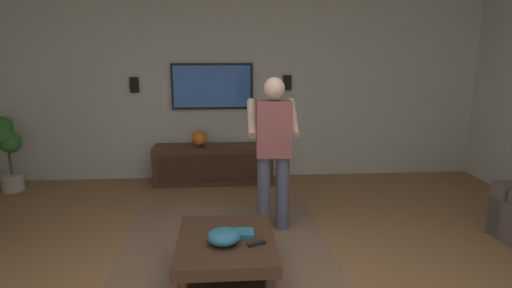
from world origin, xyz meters
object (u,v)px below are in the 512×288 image
Objects in this scene: person_standing at (273,145)px; media_console at (213,164)px; coffee_table at (226,250)px; wall_speaker_left at (287,83)px; potted_plant_tall at (6,144)px; vase_round at (199,138)px; tv at (212,86)px; bowl at (224,236)px; book at (241,233)px; wall_speaker_right at (134,85)px; remote_white at (228,235)px; remote_black at (257,243)px.

media_console is at bearing 23.11° from person_standing.
media_console is (2.75, 0.17, -0.02)m from coffee_table.
wall_speaker_left reaches higher than coffee_table.
person_standing is at bearing -25.59° from coffee_table.
wall_speaker_left is (0.45, -3.85, 0.76)m from potted_plant_tall.
wall_speaker_left is at bearing -83.27° from potted_plant_tall.
media_console is 1.61m from wall_speaker_left.
vase_round is 1.00× the size of wall_speaker_left.
tv is 1.10m from wall_speaker_left.
bowl reaches higher than book.
vase_round is 1.20m from wall_speaker_right.
book is at bearing 164.86° from wall_speaker_left.
coffee_table is 0.18m from book.
coffee_table is 3.45m from wall_speaker_right.
coffee_table is 4.55× the size of vase_round.
tv is at bearing 90.69° from wall_speaker_left.
wall_speaker_right is (0.00, 2.20, -0.02)m from wall_speaker_left.
wall_speaker_left is (3.00, -0.92, 1.13)m from coffee_table.
tv reaches higher than wall_speaker_right.
coffee_table is 3.34m from wall_speaker_left.
remote_white is (-2.51, -2.94, -0.25)m from potted_plant_tall.
bowl is 3.38m from wall_speaker_left.
remote_black is (-3.13, -0.41, -0.97)m from tv.
coffee_table is at bearing -172.51° from vase_round.
wall_speaker_left is at bearing -17.06° from coffee_table.
media_console is at bearing 76.47° from remote_black.
person_standing is 7.45× the size of book.
media_console is 1.13m from tv.
remote_white is at bearing 3.93° from media_console.
potted_plant_tall is 4.16m from remote_black.
book is (0.01, -0.11, 0.01)m from remote_white.
potted_plant_tall is at bearing -80.90° from tv.
wall_speaker_right is at bearing 22.16° from bowl.
media_console is 1.04× the size of person_standing.
tv is 3.11m from book.
wall_speaker_left is at bearing 56.11° from remote_black.
remote_white is 0.11m from book.
remote_black is 2.99m from vase_round.
book is at bearing 160.42° from person_standing.
remote_black is (-2.69, -3.17, -0.25)m from potted_plant_tall.
bowl is 1.79× the size of remote_black.
coffee_table is 0.19m from bowl.
coffee_table is 2.83m from vase_round.
potted_plant_tall is at bearing 95.11° from vase_round.
potted_plant_tall reaches higher than book.
media_console is 7.73× the size of book.
potted_plant_tall is at bearing 96.73° from wall_speaker_left.
vase_round is at bearing -27.47° from remote_white.
vase_round is (2.78, 0.37, 0.36)m from coffee_table.
coffee_table is 3.19m from tv.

